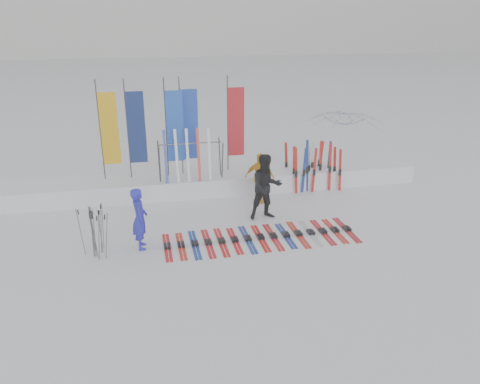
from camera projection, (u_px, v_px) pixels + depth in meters
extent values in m
plane|color=white|center=(246.00, 251.00, 11.85)|extent=(120.00, 120.00, 0.00)
cube|color=white|center=(216.00, 181.00, 15.95)|extent=(14.00, 1.60, 0.60)
imported|color=#1F21BA|center=(140.00, 219.00, 11.76)|extent=(0.41, 0.61, 1.62)
imported|color=black|center=(266.00, 187.00, 13.47)|extent=(0.98, 0.79, 1.94)
imported|color=#EFA90F|center=(260.00, 178.00, 14.74)|extent=(1.02, 0.76, 1.61)
imported|color=white|center=(343.00, 143.00, 17.04)|extent=(2.77, 2.82, 2.48)
cube|color=red|center=(167.00, 246.00, 12.02)|extent=(0.17, 1.57, 0.07)
cube|color=red|center=(181.00, 245.00, 12.09)|extent=(0.17, 1.58, 0.07)
cube|color=#163297|center=(195.00, 244.00, 12.16)|extent=(0.17, 1.67, 0.07)
cube|color=red|center=(208.00, 242.00, 12.23)|extent=(0.17, 1.69, 0.07)
cube|color=red|center=(221.00, 241.00, 12.30)|extent=(0.17, 1.70, 0.07)
cube|color=red|center=(235.00, 240.00, 12.37)|extent=(0.17, 1.57, 0.07)
cube|color=navy|center=(248.00, 239.00, 12.44)|extent=(0.17, 1.69, 0.07)
cube|color=red|center=(261.00, 237.00, 12.52)|extent=(0.17, 1.64, 0.07)
cube|color=red|center=(273.00, 236.00, 12.59)|extent=(0.17, 1.65, 0.07)
cube|color=navy|center=(286.00, 235.00, 12.66)|extent=(0.17, 1.56, 0.07)
cube|color=red|center=(298.00, 234.00, 12.73)|extent=(0.17, 1.69, 0.07)
cube|color=#BABCC1|center=(311.00, 232.00, 12.80)|extent=(0.17, 1.65, 0.07)
cube|color=red|center=(323.00, 231.00, 12.87)|extent=(0.17, 1.64, 0.07)
cube|color=red|center=(335.00, 230.00, 12.94)|extent=(0.17, 1.58, 0.07)
cube|color=#B30E15|center=(347.00, 229.00, 13.01)|extent=(0.17, 1.66, 0.07)
cylinder|color=#595B60|center=(92.00, 235.00, 11.38)|extent=(0.05, 0.02, 1.18)
cylinder|color=#595B60|center=(93.00, 233.00, 11.41)|extent=(0.03, 0.04, 1.26)
cylinder|color=#595B60|center=(94.00, 236.00, 11.34)|extent=(0.09, 0.06, 1.19)
cylinder|color=#595B60|center=(101.00, 232.00, 11.54)|extent=(0.12, 0.09, 1.20)
cylinder|color=#595B60|center=(100.00, 231.00, 11.61)|extent=(0.03, 0.03, 1.15)
cylinder|color=#595B60|center=(99.00, 237.00, 11.28)|extent=(0.11, 0.13, 1.16)
cylinder|color=#595B60|center=(94.00, 233.00, 11.46)|extent=(0.04, 0.13, 1.20)
cylinder|color=#595B60|center=(107.00, 236.00, 11.35)|extent=(0.15, 0.12, 1.15)
cylinder|color=#595B60|center=(93.00, 234.00, 11.42)|extent=(0.07, 0.08, 1.20)
cylinder|color=#595B60|center=(92.00, 228.00, 11.76)|extent=(0.11, 0.13, 1.18)
cylinder|color=#595B60|center=(81.00, 232.00, 11.53)|extent=(0.13, 0.15, 1.20)
cylinder|color=#595B60|center=(103.00, 226.00, 11.80)|extent=(0.08, 0.11, 1.24)
cylinder|color=#383A3F|center=(100.00, 131.00, 14.69)|extent=(0.04, 0.04, 3.20)
cube|color=#E6A60C|center=(110.00, 129.00, 14.73)|extent=(0.55, 0.03, 2.30)
cylinder|color=#383A3F|center=(128.00, 130.00, 14.85)|extent=(0.04, 0.04, 3.20)
cube|color=navy|center=(137.00, 128.00, 14.89)|extent=(0.55, 0.03, 2.30)
cylinder|color=#383A3F|center=(166.00, 128.00, 15.02)|extent=(0.04, 0.04, 3.20)
cube|color=blue|center=(175.00, 126.00, 15.06)|extent=(0.55, 0.03, 2.30)
cylinder|color=#383A3F|center=(181.00, 127.00, 15.27)|extent=(0.04, 0.04, 3.20)
cube|color=#173CB0|center=(190.00, 125.00, 15.31)|extent=(0.55, 0.03, 2.30)
cylinder|color=#383A3F|center=(228.00, 124.00, 15.63)|extent=(0.04, 0.04, 3.20)
cube|color=#B5131A|center=(236.00, 122.00, 15.67)|extent=(0.55, 0.03, 2.30)
cylinder|color=#383A3F|center=(160.00, 164.00, 14.66)|extent=(0.04, 0.30, 1.23)
cylinder|color=#383A3F|center=(159.00, 160.00, 15.11)|extent=(0.04, 0.30, 1.23)
cylinder|color=#383A3F|center=(222.00, 160.00, 15.05)|extent=(0.04, 0.30, 1.23)
cylinder|color=#383A3F|center=(220.00, 156.00, 15.51)|extent=(0.04, 0.30, 1.23)
cylinder|color=#383A3F|center=(190.00, 143.00, 14.89)|extent=(2.00, 0.04, 0.04)
cube|color=silver|center=(309.00, 166.00, 15.99)|extent=(0.09, 0.04, 1.54)
cube|color=red|center=(335.00, 167.00, 15.99)|extent=(0.09, 0.03, 1.46)
cube|color=navy|center=(304.00, 170.00, 15.50)|extent=(0.09, 0.04, 1.57)
cube|color=red|center=(296.00, 172.00, 15.39)|extent=(0.09, 0.03, 1.56)
cube|color=red|center=(321.00, 161.00, 16.61)|extent=(0.09, 0.04, 1.48)
cube|color=navy|center=(307.00, 168.00, 15.63)|extent=(0.09, 0.04, 1.67)
cube|color=silver|center=(319.00, 161.00, 16.44)|extent=(0.09, 0.05, 1.62)
cube|color=red|center=(296.00, 169.00, 15.75)|extent=(0.09, 0.04, 1.50)
cube|color=silver|center=(312.00, 163.00, 16.34)|extent=(0.09, 0.04, 1.54)
cube|color=red|center=(340.00, 170.00, 15.71)|extent=(0.09, 0.03, 1.46)
cube|color=red|center=(286.00, 163.00, 16.40)|extent=(0.09, 0.02, 1.49)
cube|color=navy|center=(329.00, 163.00, 16.32)|extent=(0.09, 0.04, 1.56)
cube|color=red|center=(330.00, 167.00, 15.68)|extent=(0.09, 0.03, 1.67)
cube|color=red|center=(294.00, 169.00, 15.69)|extent=(0.09, 0.02, 1.55)
cube|color=red|center=(314.00, 170.00, 15.59)|extent=(0.09, 0.03, 1.53)
cube|color=navy|center=(307.00, 161.00, 16.59)|extent=(0.09, 0.02, 1.54)
cube|color=red|center=(320.00, 165.00, 15.99)|extent=(0.09, 0.03, 1.64)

